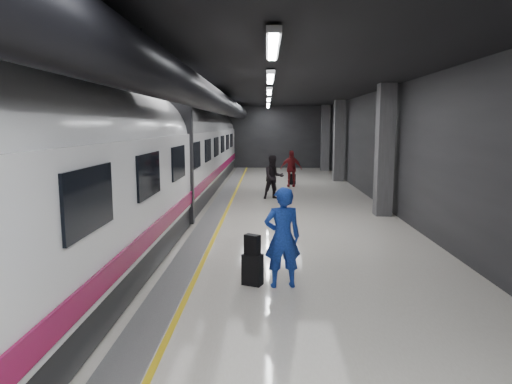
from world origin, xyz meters
TOP-DOWN VIEW (x-y plane):
  - ground at (0.00, 0.00)m, footprint 40.00×40.00m
  - platform_hall at (-0.29, 0.96)m, footprint 10.02×40.02m
  - train at (-3.25, -0.00)m, footprint 3.05×38.00m
  - traveler_main at (0.81, -5.23)m, footprint 0.78×0.57m
  - suitcase_main at (0.24, -5.14)m, footprint 0.44×0.37m
  - shoulder_bag at (0.23, -5.18)m, footprint 0.34×0.29m
  - traveler_far_a at (0.80, 5.39)m, footprint 1.07×0.94m
  - traveler_far_b at (1.76, 9.51)m, footprint 1.13×0.58m
  - suitcase_far at (1.85, 10.34)m, footprint 0.41×0.30m

SIDE VIEW (x-z plane):
  - ground at x=0.00m, z-range 0.00..0.00m
  - suitcase_far at x=1.85m, z-range 0.00..0.55m
  - suitcase_main at x=0.24m, z-range 0.00..0.62m
  - shoulder_bag at x=0.23m, z-range 0.62..1.01m
  - traveler_far_b at x=1.76m, z-range 0.00..1.84m
  - traveler_far_a at x=0.80m, z-range 0.00..1.87m
  - traveler_main at x=0.81m, z-range 0.00..1.96m
  - train at x=-3.25m, z-range 0.04..4.09m
  - platform_hall at x=-0.29m, z-range 1.28..5.79m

